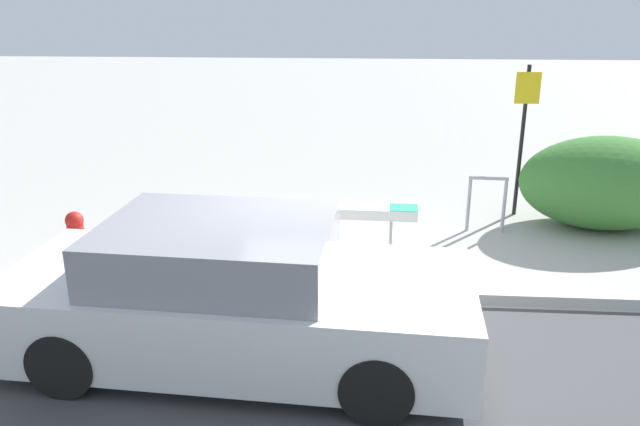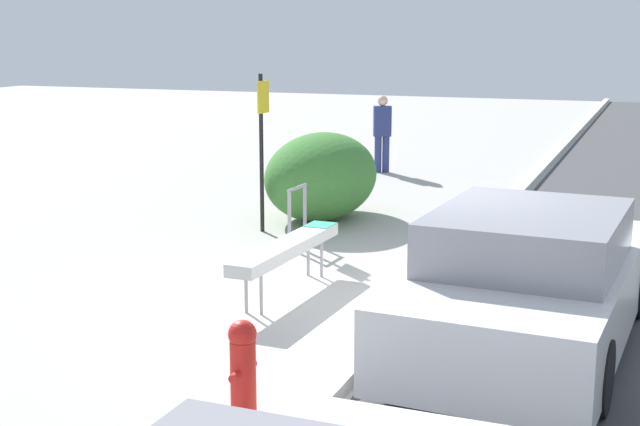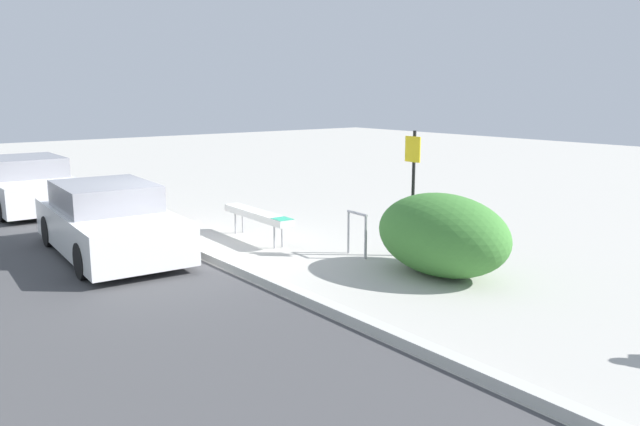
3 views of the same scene
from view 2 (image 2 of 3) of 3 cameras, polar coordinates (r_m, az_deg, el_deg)
ground_plane at (r=9.76m, az=6.38°, el=-5.77°), size 60.00×60.00×0.00m
curb at (r=9.74m, az=6.39°, el=-5.40°), size 60.00×0.20×0.13m
bench at (r=9.93m, az=-2.15°, el=-2.27°), size 2.27×0.40×0.61m
bike_rack at (r=12.18m, az=-1.47°, el=0.24°), size 0.55×0.07×0.83m
sign_post at (r=12.91m, az=-3.74°, el=4.83°), size 0.36×0.08×2.30m
fire_hydrant at (r=6.89m, az=-4.95°, el=-9.68°), size 0.36×0.22×0.77m
shrub_hedge at (r=13.86m, az=0.11°, el=2.37°), size 2.48×1.61×1.35m
pedestrian at (r=18.53m, az=4.00°, el=5.23°), size 0.33×0.41×1.59m
parked_car_near at (r=8.47m, az=13.24°, el=-4.36°), size 4.35×2.02×1.32m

